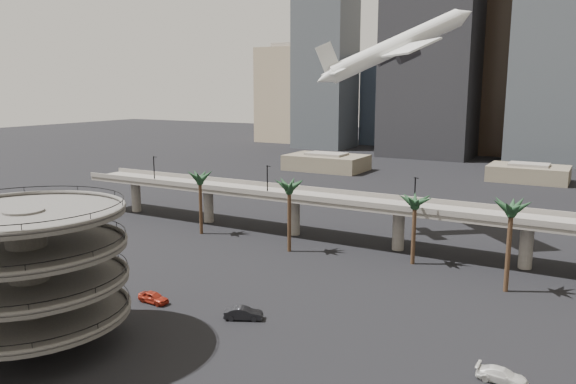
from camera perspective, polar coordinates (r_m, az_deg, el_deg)
The scene contains 10 objects.
ground at distance 67.50m, azimuth -14.62°, elevation -15.92°, with size 700.00×700.00×0.00m, color black.
parking_ramp at distance 70.95m, azimuth -24.89°, elevation -6.72°, with size 22.20×22.20×17.35m.
overpass at distance 108.97m, azimuth 5.74°, elevation -1.31°, with size 130.00×9.30×14.70m.
palm_trees at distance 96.87m, azimuth 10.15°, elevation -0.54°, with size 76.40×18.40×14.00m.
low_buildings at distance 190.25m, azimuth 18.44°, elevation 1.94°, with size 135.00×27.50×6.80m.
skyline at distance 261.37m, azimuth 24.12°, elevation 12.23°, with size 269.00×86.00×112.75m.
airborne_jet at distance 117.76m, azimuth 10.83°, elevation 14.26°, with size 27.92×27.29×17.36m.
car_a at distance 82.07m, azimuth -13.52°, elevation -10.36°, with size 1.89×4.71×1.60m, color #A52817.
car_b at distance 74.79m, azimuth -4.54°, elevation -12.19°, with size 1.76×5.04×1.66m, color black.
car_c at distance 64.24m, azimuth 20.91°, elevation -17.00°, with size 2.07×5.10×1.48m, color silver.
Camera 1 is at (43.14, -42.52, 29.79)m, focal length 35.00 mm.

